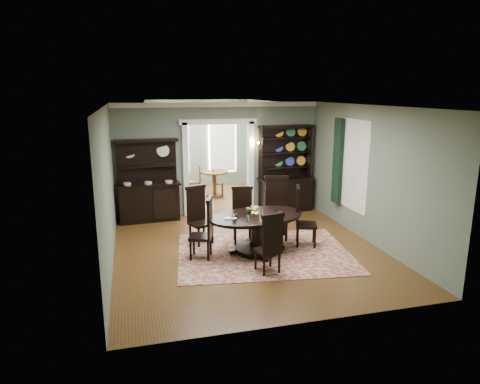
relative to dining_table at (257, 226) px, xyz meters
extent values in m
cube|color=brown|center=(-0.16, 0.14, -0.57)|extent=(5.50, 6.00, 0.01)
cube|color=white|center=(-0.16, 0.14, 2.44)|extent=(5.50, 6.00, 0.01)
cube|color=#606C5A|center=(-2.91, 0.14, 0.94)|extent=(0.01, 6.00, 3.00)
cube|color=#606C5A|center=(2.59, 0.14, 0.94)|extent=(0.01, 6.00, 3.00)
cube|color=#606C5A|center=(-0.16, -2.86, 0.94)|extent=(5.50, 0.01, 3.00)
cube|color=#606C5A|center=(-1.98, 3.14, 0.94)|extent=(1.85, 0.01, 3.00)
cube|color=#606C5A|center=(1.67, 3.14, 0.94)|extent=(1.85, 0.01, 3.00)
cube|color=#606C5A|center=(-0.16, 3.14, 2.19)|extent=(1.80, 0.01, 0.50)
cube|color=white|center=(-0.16, 3.09, 2.38)|extent=(5.50, 0.10, 0.12)
cube|color=brown|center=(-0.16, 4.89, -0.57)|extent=(3.50, 3.50, 0.01)
cube|color=white|center=(-0.16, 4.89, 2.44)|extent=(3.50, 3.50, 0.01)
cube|color=#606C5A|center=(-1.91, 4.89, 0.94)|extent=(0.01, 3.50, 3.00)
cube|color=#606C5A|center=(1.59, 4.89, 0.94)|extent=(0.01, 3.50, 3.00)
cube|color=#606C5A|center=(-0.16, 6.64, 0.94)|extent=(3.50, 0.01, 3.00)
cube|color=white|center=(-1.01, 6.59, 0.99)|extent=(1.05, 0.06, 2.20)
cube|color=white|center=(0.69, 6.59, 0.99)|extent=(1.05, 0.06, 2.20)
cube|color=white|center=(-1.06, 3.14, 0.69)|extent=(0.14, 0.25, 2.50)
cube|color=white|center=(0.74, 3.14, 0.69)|extent=(0.14, 0.25, 2.50)
cube|color=white|center=(-0.16, 3.14, 1.94)|extent=(2.08, 0.25, 0.14)
cube|color=white|center=(2.58, 0.74, 1.04)|extent=(0.02, 1.10, 2.00)
cube|color=white|center=(2.57, 0.74, 1.04)|extent=(0.01, 1.22, 2.12)
cube|color=black|center=(2.49, 1.42, 1.04)|extent=(0.10, 0.35, 2.10)
cube|color=gold|center=(0.79, 3.06, 1.29)|extent=(0.08, 0.05, 0.18)
sphere|color=#FFD88C|center=(0.69, 2.91, 1.37)|extent=(0.07, 0.07, 0.07)
sphere|color=#FFD88C|center=(0.89, 2.91, 1.37)|extent=(0.07, 0.07, 0.07)
cube|color=maroon|center=(0.12, -0.10, -0.56)|extent=(3.84, 3.15, 0.01)
ellipsoid|color=black|center=(0.00, 0.00, 0.22)|extent=(2.29, 1.73, 0.05)
cylinder|color=black|center=(0.00, 0.00, 0.18)|extent=(2.28, 2.28, 0.03)
cylinder|color=black|center=(0.00, 0.00, -0.15)|extent=(0.26, 0.26, 0.71)
cylinder|color=black|center=(0.00, 0.00, -0.51)|extent=(0.90, 0.90, 0.11)
cylinder|color=silver|center=(-0.08, 0.03, 0.27)|extent=(0.24, 0.24, 0.04)
cube|color=black|center=(-1.04, 0.81, -0.11)|extent=(0.59, 0.58, 0.06)
cube|color=black|center=(-1.12, 1.00, 0.29)|extent=(0.44, 0.22, 0.77)
cube|color=black|center=(-1.12, 1.00, 0.68)|extent=(0.48, 0.26, 0.08)
cylinder|color=black|center=(-1.13, 0.58, -0.33)|extent=(0.05, 0.05, 0.45)
cylinder|color=black|center=(-0.81, 0.72, -0.33)|extent=(0.05, 0.05, 0.45)
cylinder|color=black|center=(-1.27, 0.91, -0.33)|extent=(0.05, 0.05, 0.45)
cylinder|color=black|center=(-0.95, 1.05, -0.33)|extent=(0.05, 0.05, 0.45)
cube|color=black|center=(-0.14, 0.64, -0.12)|extent=(0.51, 0.49, 0.06)
cube|color=black|center=(-0.11, 0.83, 0.26)|extent=(0.44, 0.13, 0.75)
cube|color=black|center=(-0.11, 0.83, 0.64)|extent=(0.48, 0.15, 0.08)
cylinder|color=black|center=(-0.34, 0.50, -0.34)|extent=(0.05, 0.05, 0.44)
cylinder|color=black|center=(0.00, 0.44, -0.34)|extent=(0.05, 0.05, 0.44)
cylinder|color=black|center=(-0.28, 0.84, -0.34)|extent=(0.05, 0.05, 0.44)
cylinder|color=black|center=(0.06, 0.78, -0.34)|extent=(0.05, 0.05, 0.44)
cube|color=black|center=(0.68, 0.70, -0.06)|extent=(0.60, 0.58, 0.07)
cube|color=black|center=(0.73, 0.91, 0.38)|extent=(0.50, 0.17, 0.85)
cube|color=black|center=(0.73, 0.91, 0.81)|extent=(0.55, 0.20, 0.09)
cylinder|color=black|center=(0.44, 0.56, -0.31)|extent=(0.05, 0.05, 0.50)
cylinder|color=black|center=(0.82, 0.46, -0.31)|extent=(0.05, 0.05, 0.50)
cylinder|color=black|center=(0.53, 0.94, -0.31)|extent=(0.05, 0.05, 0.50)
cylinder|color=black|center=(0.91, 0.85, -0.31)|extent=(0.05, 0.05, 0.50)
cube|color=black|center=(-1.19, -0.01, -0.12)|extent=(0.55, 0.56, 0.06)
cube|color=black|center=(-1.01, -0.08, 0.27)|extent=(0.19, 0.44, 0.76)
cube|color=black|center=(-1.01, -0.08, 0.66)|extent=(0.22, 0.48, 0.08)
cylinder|color=black|center=(-1.30, 0.21, -0.34)|extent=(0.05, 0.05, 0.45)
cylinder|color=black|center=(-1.41, -0.12, -0.34)|extent=(0.05, 0.05, 0.45)
cylinder|color=black|center=(-0.97, 0.10, -0.34)|extent=(0.05, 0.05, 0.45)
cylinder|color=black|center=(-1.08, -0.23, -0.34)|extent=(0.05, 0.05, 0.45)
cube|color=black|center=(1.14, 0.12, -0.10)|extent=(0.58, 0.59, 0.06)
cube|color=black|center=(0.95, 0.19, 0.31)|extent=(0.21, 0.45, 0.79)
cube|color=black|center=(0.95, 0.19, 0.71)|extent=(0.24, 0.50, 0.08)
cylinder|color=black|center=(1.25, -0.11, -0.33)|extent=(0.05, 0.05, 0.46)
cylinder|color=black|center=(1.38, 0.23, -0.33)|extent=(0.05, 0.05, 0.46)
cylinder|color=black|center=(0.91, 0.01, -0.33)|extent=(0.05, 0.05, 0.46)
cylinder|color=black|center=(1.04, 0.35, -0.33)|extent=(0.05, 0.05, 0.46)
cube|color=black|center=(-0.10, -0.99, -0.15)|extent=(0.49, 0.47, 0.05)
cube|color=black|center=(-0.06, -1.17, 0.21)|extent=(0.41, 0.13, 0.70)
cube|color=black|center=(-0.06, -1.17, 0.57)|extent=(0.45, 0.15, 0.07)
cylinder|color=black|center=(0.02, -0.80, -0.35)|extent=(0.04, 0.04, 0.41)
cylinder|color=black|center=(-0.29, -0.87, -0.35)|extent=(0.04, 0.04, 0.41)
cylinder|color=black|center=(0.09, -1.12, -0.35)|extent=(0.04, 0.04, 0.41)
cylinder|color=black|center=(-0.23, -1.18, -0.35)|extent=(0.04, 0.04, 0.41)
cube|color=black|center=(-2.06, 2.86, -0.09)|extent=(1.54, 0.61, 0.94)
cube|color=black|center=(-2.06, 2.86, 0.40)|extent=(1.63, 0.66, 0.05)
cube|color=black|center=(-2.06, 3.07, 0.97)|extent=(1.51, 0.17, 1.11)
cube|color=black|center=(-2.06, 2.97, 0.85)|extent=(1.47, 0.35, 0.04)
cube|color=black|center=(-2.06, 2.95, 1.51)|extent=(1.62, 0.43, 0.08)
cube|color=black|center=(1.68, 2.83, -0.10)|extent=(1.47, 0.64, 0.92)
cube|color=black|center=(1.68, 2.83, 0.37)|extent=(1.58, 0.70, 0.04)
cube|color=black|center=(1.68, 3.04, 1.07)|extent=(1.43, 0.19, 1.39)
cube|color=black|center=(0.98, 2.94, 1.07)|extent=(0.07, 0.27, 1.43)
cube|color=black|center=(2.37, 2.94, 1.07)|extent=(0.07, 0.27, 1.43)
cube|color=black|center=(1.68, 2.92, 1.79)|extent=(1.55, 0.46, 0.08)
cube|color=black|center=(1.68, 2.94, 0.66)|extent=(1.45, 0.39, 0.03)
cube|color=black|center=(1.68, 2.94, 1.07)|extent=(1.45, 0.39, 0.03)
cube|color=black|center=(1.68, 2.94, 1.48)|extent=(1.45, 0.39, 0.03)
cylinder|color=brown|center=(0.09, 4.98, 0.23)|extent=(0.88, 0.88, 0.04)
cylinder|color=brown|center=(0.09, 4.98, -0.16)|extent=(0.11, 0.11, 0.77)
cylinder|color=brown|center=(0.09, 4.98, -0.53)|extent=(0.48, 0.48, 0.07)
cylinder|color=brown|center=(-0.56, 5.03, -0.07)|extent=(0.44, 0.44, 0.04)
cube|color=brown|center=(-0.37, 4.99, 0.20)|extent=(0.12, 0.39, 0.55)
cylinder|color=brown|center=(-0.68, 5.22, -0.32)|extent=(0.04, 0.04, 0.49)
cylinder|color=brown|center=(-0.75, 4.92, -0.32)|extent=(0.04, 0.04, 0.49)
cylinder|color=brown|center=(-0.38, 5.15, -0.32)|extent=(0.04, 0.04, 0.49)
cylinder|color=brown|center=(-0.45, 4.85, -0.32)|extent=(0.04, 0.04, 0.49)
cylinder|color=brown|center=(0.22, 5.02, -0.14)|extent=(0.37, 0.37, 0.04)
cube|color=brown|center=(0.05, 5.04, 0.09)|extent=(0.07, 0.33, 0.46)
cylinder|color=brown|center=(0.33, 4.88, -0.35)|extent=(0.03, 0.03, 0.42)
cylinder|color=brown|center=(0.36, 5.13, -0.35)|extent=(0.03, 0.03, 0.42)
cylinder|color=brown|center=(0.07, 4.91, -0.35)|extent=(0.03, 0.03, 0.42)
cylinder|color=brown|center=(0.10, 5.16, -0.35)|extent=(0.03, 0.03, 0.42)
camera|label=1|loc=(-2.46, -8.06, 2.74)|focal=32.00mm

